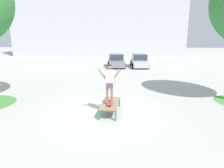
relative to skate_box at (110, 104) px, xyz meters
name	(u,v)px	position (x,y,z in m)	size (l,w,h in m)	color
ground_plane	(101,111)	(-0.44, 0.09, -0.41)	(120.00, 120.00, 0.00)	#B7B5AD
building_facade	(98,11)	(-4.02, 28.68, 7.48)	(30.57, 4.00, 15.78)	silver
skate_box	(110,104)	(0.00, 0.00, 0.00)	(0.89, 1.95, 0.46)	#237A4C
skateboard	(110,103)	(-0.01, -0.18, 0.12)	(0.23, 0.81, 0.09)	#B23333
skater	(110,81)	(-0.01, -0.18, 1.12)	(1.00, 0.29, 1.69)	#8E6647
car_grey	(116,61)	(-0.27, 14.73, 0.28)	(2.23, 4.35, 1.50)	slate
car_silver	(139,61)	(2.44, 14.78, 0.28)	(2.05, 4.27, 1.50)	#B7BABF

